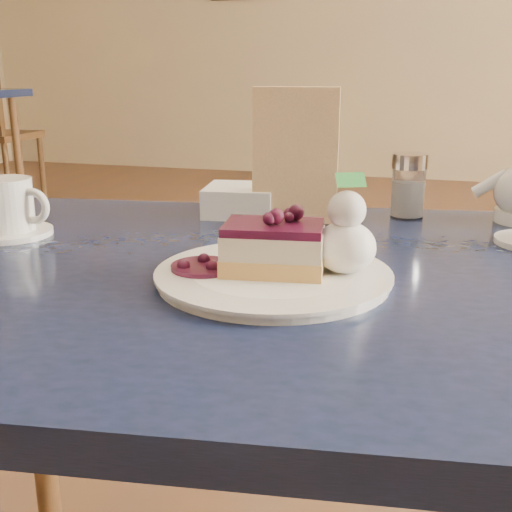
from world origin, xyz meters
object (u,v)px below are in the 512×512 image
(main_table, at_px, (277,326))
(coffee_set, at_px, (9,210))
(dessert_plate, at_px, (273,277))
(cheesecake_slice, at_px, (273,248))

(main_table, height_order, coffee_set, coffee_set)
(dessert_plate, xyz_separation_m, coffee_set, (-0.42, 0.10, 0.03))
(main_table, distance_m, dessert_plate, 0.09)
(dessert_plate, relative_size, cheesecake_slice, 2.14)
(main_table, relative_size, cheesecake_slice, 9.95)
(dessert_plate, bearing_deg, coffee_set, 166.98)
(dessert_plate, relative_size, coffee_set, 2.00)
(main_table, bearing_deg, dessert_plate, -90.00)
(cheesecake_slice, relative_size, coffee_set, 0.94)
(cheesecake_slice, height_order, coffee_set, coffee_set)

